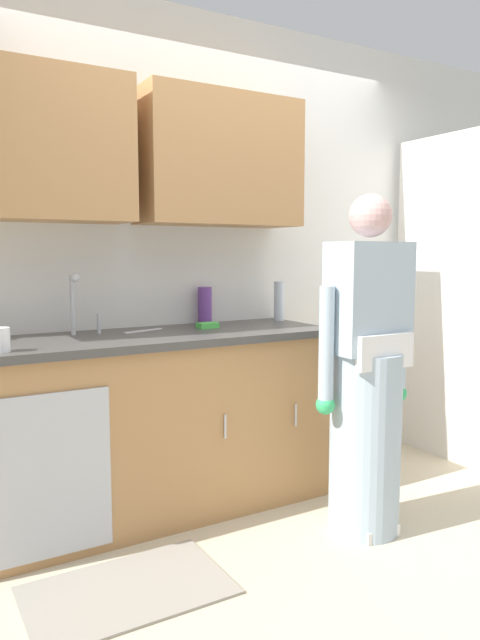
# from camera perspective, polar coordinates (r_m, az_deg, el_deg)

# --- Properties ---
(ground_plane) EXTENTS (9.00, 9.00, 0.00)m
(ground_plane) POSITION_cam_1_polar(r_m,az_deg,el_deg) (2.99, 7.23, -20.39)
(ground_plane) COLOR beige
(kitchen_wall_with_uppers) EXTENTS (4.80, 0.44, 2.70)m
(kitchen_wall_with_uppers) POSITION_cam_1_polar(r_m,az_deg,el_deg) (3.45, -4.52, 8.55)
(kitchen_wall_with_uppers) COLOR silver
(kitchen_wall_with_uppers) RESTS_ON ground
(closet_door_panel) EXTENTS (0.04, 1.10, 2.10)m
(closet_door_panel) POSITION_cam_1_polar(r_m,az_deg,el_deg) (3.99, 20.58, 1.76)
(closet_door_panel) COLOR silver
(closet_door_panel) RESTS_ON ground
(counter_cabinet) EXTENTS (1.90, 0.62, 0.90)m
(counter_cabinet) POSITION_cam_1_polar(r_m,az_deg,el_deg) (3.14, -8.89, -10.26)
(counter_cabinet) COLOR #B27F4C
(counter_cabinet) RESTS_ON ground
(countertop) EXTENTS (1.96, 0.66, 0.04)m
(countertop) POSITION_cam_1_polar(r_m,az_deg,el_deg) (3.04, -9.00, -1.72)
(countertop) COLOR #474442
(countertop) RESTS_ON counter_cabinet
(sink) EXTENTS (0.50, 0.36, 0.35)m
(sink) POSITION_cam_1_polar(r_m,az_deg,el_deg) (2.95, -14.26, -1.97)
(sink) COLOR #B7BABF
(sink) RESTS_ON counter_cabinet
(person_at_sink) EXTENTS (0.55, 0.34, 1.62)m
(person_at_sink) POSITION_cam_1_polar(r_m,az_deg,el_deg) (2.92, 12.04, -6.69)
(person_at_sink) COLOR white
(person_at_sink) RESTS_ON ground
(floor_mat) EXTENTS (0.80, 0.50, 0.01)m
(floor_mat) POSITION_cam_1_polar(r_m,az_deg,el_deg) (2.64, -10.78, -24.17)
(floor_mat) COLOR gray
(floor_mat) RESTS_ON ground
(bottle_soap) EXTENTS (0.08, 0.08, 0.21)m
(bottle_soap) POSITION_cam_1_polar(r_m,az_deg,el_deg) (3.43, -3.40, 1.40)
(bottle_soap) COLOR #66388C
(bottle_soap) RESTS_ON countertop
(bottle_water_tall) EXTENTS (0.06, 0.06, 0.24)m
(bottle_water_tall) POSITION_cam_1_polar(r_m,az_deg,el_deg) (3.61, 3.77, 1.83)
(bottle_water_tall) COLOR silver
(bottle_water_tall) RESTS_ON countertop
(cup_by_sink) EXTENTS (0.08, 0.08, 0.10)m
(cup_by_sink) POSITION_cam_1_polar(r_m,az_deg,el_deg) (2.65, -22.02, -1.77)
(cup_by_sink) COLOR white
(cup_by_sink) RESTS_ON countertop
(knife_on_counter) EXTENTS (0.24, 0.10, 0.01)m
(knife_on_counter) POSITION_cam_1_polar(r_m,az_deg,el_deg) (3.15, -9.29, -1.01)
(knife_on_counter) COLOR silver
(knife_on_counter) RESTS_ON countertop
(sponge) EXTENTS (0.11, 0.07, 0.03)m
(sponge) POSITION_cam_1_polar(r_m,az_deg,el_deg) (3.24, -3.14, -0.51)
(sponge) COLOR #4CBF4C
(sponge) RESTS_ON countertop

